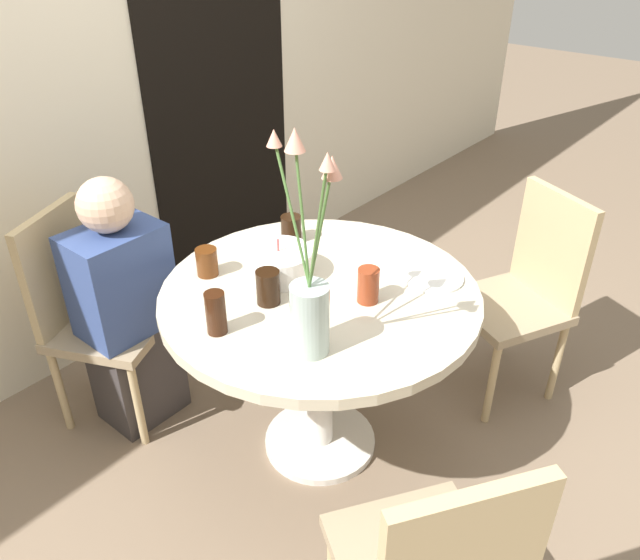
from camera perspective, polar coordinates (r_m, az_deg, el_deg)
ground_plane at (r=2.59m, az=-0.00°, el=-14.64°), size 16.00×16.00×0.00m
wall_back at (r=2.82m, az=-20.90°, el=17.97°), size 8.00×0.05×2.60m
doorway_panel at (r=3.25m, az=-9.11°, el=16.11°), size 0.90×0.01×2.05m
dining_table at (r=2.20m, az=-0.00°, el=-3.66°), size 1.10×1.10×0.73m
chair_left_flank at (r=2.61m, az=-20.32°, el=-2.32°), size 0.53×0.53×0.90m
chair_near_front at (r=2.71m, az=18.28°, el=-0.52°), size 0.53×0.53×0.90m
birthday_cake at (r=2.19m, az=-3.80°, el=1.55°), size 0.24×0.24×0.14m
flower_vase at (r=1.75m, az=-0.99°, el=-1.49°), size 0.13×0.29×0.66m
side_plate at (r=2.22m, az=10.29°, el=0.22°), size 0.21×0.21×0.01m
drink_glass_0 at (r=1.91m, az=-9.50°, el=-2.98°), size 0.06×0.06×0.14m
drink_glass_1 at (r=2.42m, az=-2.65°, el=4.71°), size 0.08×0.08×0.10m
drink_glass_2 at (r=2.04m, az=4.43°, el=-0.49°), size 0.07×0.07×0.12m
drink_glass_3 at (r=2.23m, az=-10.30°, el=1.64°), size 0.08×0.08×0.10m
drink_glass_4 at (r=2.04m, az=-4.77°, el=-0.65°), size 0.08×0.08×0.12m
person_guest at (r=2.53m, az=-17.26°, el=-3.00°), size 0.34×0.24×1.06m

